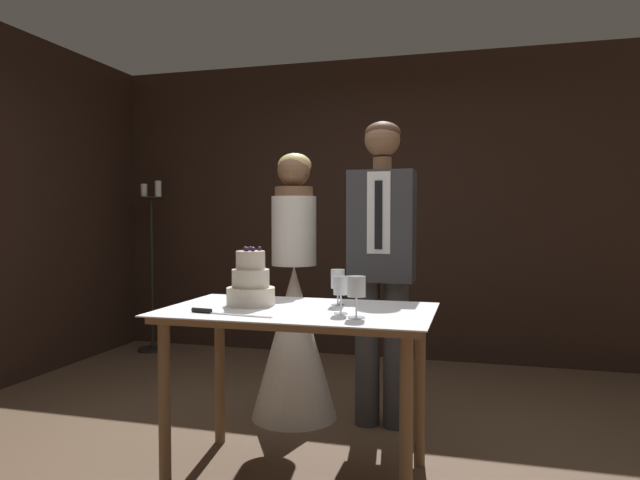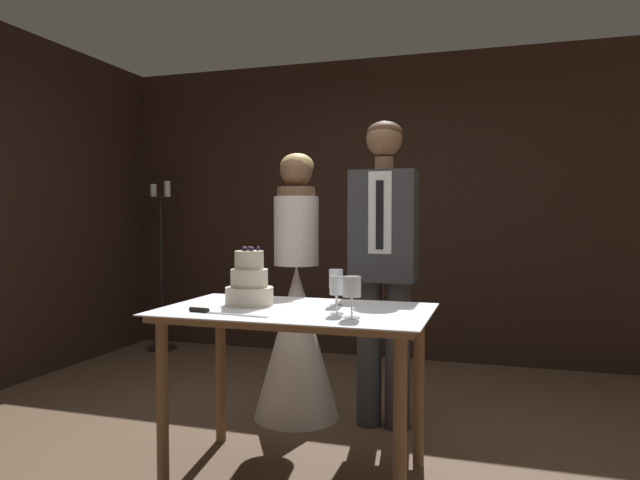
% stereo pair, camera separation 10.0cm
% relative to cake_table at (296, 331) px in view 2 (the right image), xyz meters
% --- Properties ---
extents(ground_plane, '(40.00, 40.00, 0.00)m').
position_rel_cake_table_xyz_m(ground_plane, '(-0.08, 0.08, -0.71)').
color(ground_plane, brown).
extents(wall_back, '(5.14, 0.12, 2.69)m').
position_rel_cake_table_xyz_m(wall_back, '(-0.08, 2.54, 0.63)').
color(wall_back, black).
rests_on(wall_back, ground_plane).
extents(cake_table, '(1.29, 0.76, 0.82)m').
position_rel_cake_table_xyz_m(cake_table, '(0.00, 0.00, 0.00)').
color(cake_table, brown).
rests_on(cake_table, ground_plane).
extents(tiered_cake, '(0.24, 0.24, 0.29)m').
position_rel_cake_table_xyz_m(tiered_cake, '(-0.26, 0.04, 0.22)').
color(tiered_cake, beige).
rests_on(tiered_cake, cake_table).
extents(cake_knife, '(0.41, 0.07, 0.02)m').
position_rel_cake_table_xyz_m(cake_knife, '(-0.32, -0.24, 0.12)').
color(cake_knife, silver).
rests_on(cake_knife, cake_table).
extents(wine_glass_near, '(0.08, 0.08, 0.18)m').
position_rel_cake_table_xyz_m(wine_glass_near, '(0.32, -0.17, 0.24)').
color(wine_glass_near, silver).
rests_on(wine_glass_near, cake_table).
extents(wine_glass_middle, '(0.07, 0.07, 0.17)m').
position_rel_cake_table_xyz_m(wine_glass_middle, '(0.23, -0.09, 0.23)').
color(wine_glass_middle, silver).
rests_on(wine_glass_middle, cake_table).
extents(wine_glass_far, '(0.07, 0.07, 0.18)m').
position_rel_cake_table_xyz_m(wine_glass_far, '(0.16, 0.15, 0.23)').
color(wine_glass_far, silver).
rests_on(wine_glass_far, cake_table).
extents(bride, '(0.54, 0.54, 1.66)m').
position_rel_cake_table_xyz_m(bride, '(-0.28, 0.79, -0.10)').
color(bride, white).
rests_on(bride, ground_plane).
extents(groom, '(0.39, 0.25, 1.83)m').
position_rel_cake_table_xyz_m(groom, '(0.28, 0.79, 0.31)').
color(groom, '#38383D').
rests_on(groom, ground_plane).
extents(candle_stand, '(0.28, 0.28, 1.61)m').
position_rel_cake_table_xyz_m(candle_stand, '(-2.13, 2.16, 0.03)').
color(candle_stand, black).
rests_on(candle_stand, ground_plane).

